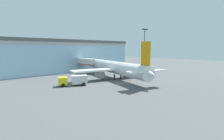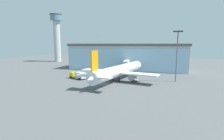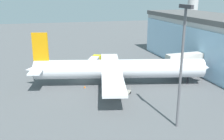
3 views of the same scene
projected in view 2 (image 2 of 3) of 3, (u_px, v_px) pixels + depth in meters
name	position (u px, v px, depth m)	size (l,w,h in m)	color
ground	(103.00, 84.00, 58.26)	(240.00, 240.00, 0.00)	#545659
terminal_building	(127.00, 57.00, 90.74)	(60.31, 19.08, 13.36)	#AEAEAE
jet_bridge	(127.00, 63.00, 81.65)	(3.65, 14.76, 5.82)	beige
control_tower	(57.00, 34.00, 128.88)	(8.84, 8.84, 34.70)	#B9B9B9
apron_light_mast	(177.00, 52.00, 60.41)	(3.20, 0.40, 17.70)	#59595E
airplane	(119.00, 71.00, 63.37)	(29.36, 39.17, 11.41)	silver
catering_truck	(78.00, 75.00, 66.33)	(7.59, 4.76, 2.65)	yellow
baggage_cart	(135.00, 80.00, 62.18)	(3.22, 2.85, 1.50)	#9E998C
safety_cone_nose	(114.00, 84.00, 57.15)	(0.36, 0.36, 0.55)	orange
safety_cone_wingtip	(87.00, 76.00, 70.36)	(0.36, 0.36, 0.55)	orange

